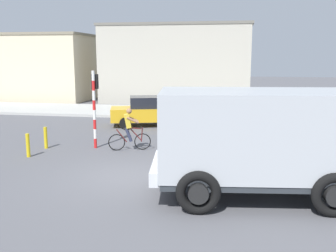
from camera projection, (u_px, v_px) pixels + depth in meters
name	position (u px, v px, depth m)	size (l,w,h in m)	color
ground_plane	(131.00, 176.00, 12.40)	(120.00, 120.00, 0.00)	#56565B
sidewalk_far	(185.00, 112.00, 25.56)	(80.00, 5.00, 0.16)	#ADADA8
truck_foreground	(257.00, 137.00, 10.28)	(5.68, 3.31, 2.90)	#B2B7BC
cyclist	(129.00, 129.00, 15.60)	(1.66, 0.68, 1.72)	black
traffic_light_pole	(95.00, 98.00, 15.83)	(0.24, 0.43, 3.20)	red
car_red_near	(149.00, 111.00, 21.11)	(4.31, 2.72, 1.60)	gold
bollard_near	(28.00, 145.00, 14.62)	(0.14, 0.14, 0.90)	gold
bollard_far	(46.00, 138.00, 15.97)	(0.14, 0.14, 0.90)	gold
building_corner_left	(46.00, 67.00, 34.06)	(8.63, 7.31, 5.59)	beige
building_mid_block	(176.00, 64.00, 31.54)	(12.00, 5.29, 6.25)	#B2AD9E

